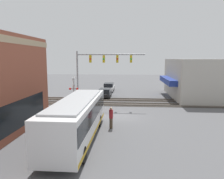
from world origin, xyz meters
TOP-DOWN VIEW (x-y plane):
  - ground_plane at (0.00, 0.00)m, footprint 120.00×120.00m
  - shop_building at (12.36, -12.06)m, footprint 13.65×10.40m
  - city_bus at (-6.85, 2.80)m, footprint 10.89×2.59m
  - traffic_signal_gantry at (4.69, 2.77)m, footprint 0.42×8.43m
  - crossing_signal at (3.90, 5.84)m, footprint 1.41×1.18m
  - rail_track_near at (6.00, 0.00)m, footprint 2.60×60.00m
  - rail_track_far at (9.20, 0.00)m, footprint 2.60×60.00m
  - parked_car_black at (11.25, 2.80)m, footprint 4.22×1.82m
  - parked_car_white at (17.64, 2.80)m, footprint 4.70×1.82m
  - pedestrian_at_crossing at (3.63, 4.16)m, footprint 0.34×0.34m
  - pedestrian_near_bus at (-3.96, 0.57)m, footprint 0.34×0.34m

SIDE VIEW (x-z plane):
  - ground_plane at x=0.00m, z-range 0.00..0.00m
  - rail_track_near at x=6.00m, z-range -0.05..0.10m
  - rail_track_far at x=9.20m, z-range -0.05..0.10m
  - parked_car_black at x=11.25m, z-range -0.05..1.33m
  - parked_car_white at x=17.64m, z-range -0.06..1.48m
  - pedestrian_at_crossing at x=3.63m, z-range 0.01..1.67m
  - pedestrian_near_bus at x=-3.96m, z-range 0.03..1.89m
  - city_bus at x=-6.85m, z-range 0.16..3.25m
  - crossing_signal at x=3.90m, z-range 0.39..4.20m
  - shop_building at x=12.36m, z-range 0.00..5.90m
  - traffic_signal_gantry at x=4.69m, z-range 1.79..8.67m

